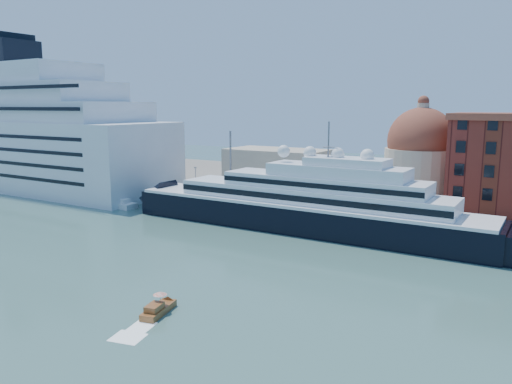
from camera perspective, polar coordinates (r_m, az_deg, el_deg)
The scene contains 9 objects.
ground at distance 93.93m, azimuth -4.14°, elevation -6.80°, with size 400.00×400.00×0.00m, color #38615C.
quay at distance 121.99m, azimuth 5.18°, elevation -2.32°, with size 180.00×10.00×2.50m, color gray.
land at distance 159.24m, azimuth 11.74°, elevation 0.28°, with size 260.00×72.00×2.00m, color slate.
quay_fence at distance 117.67m, azimuth 4.22°, elevation -1.84°, with size 180.00×0.10×1.20m, color slate.
superyacht at distance 110.51m, azimuth 3.89°, elevation -1.71°, with size 92.47×12.82×27.64m.
service_barge at distance 138.72m, azimuth -15.59°, elevation -1.36°, with size 12.31×4.33×2.75m.
water_taxi at distance 67.98m, azimuth -11.15°, elevation -12.96°, with size 3.43×6.55×2.97m.
church at distance 139.61m, azimuth 11.93°, elevation 3.06°, with size 66.00×18.00×25.50m.
lamp_posts at distance 125.06m, azimuth -0.33°, elevation 2.02°, with size 120.80×2.40×18.00m.
Camera 1 is at (52.57, -73.07, 26.82)m, focal length 35.00 mm.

